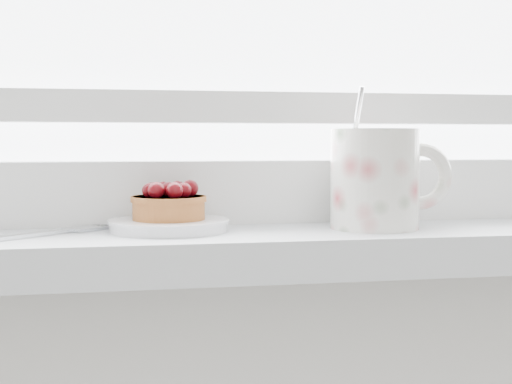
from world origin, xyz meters
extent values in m
cube|color=silver|center=(0.00, 1.90, 0.92)|extent=(1.60, 0.20, 0.04)
cube|color=white|center=(0.00, 1.97, 0.97)|extent=(1.30, 0.05, 0.07)
cube|color=white|center=(0.00, 1.97, 1.07)|extent=(1.30, 0.04, 0.04)
cylinder|color=white|center=(-0.08, 1.90, 0.95)|extent=(0.12, 0.12, 0.01)
cylinder|color=brown|center=(-0.08, 1.90, 0.96)|extent=(0.07, 0.07, 0.02)
cylinder|color=brown|center=(-0.08, 1.90, 0.97)|extent=(0.08, 0.08, 0.01)
sphere|color=#400004|center=(-0.08, 1.90, 0.98)|extent=(0.02, 0.02, 0.02)
sphere|color=#400004|center=(-0.05, 1.90, 0.98)|extent=(0.02, 0.02, 0.02)
sphere|color=#400004|center=(-0.06, 1.92, 0.98)|extent=(0.02, 0.02, 0.02)
sphere|color=#400004|center=(-0.08, 1.92, 0.98)|extent=(0.02, 0.02, 0.02)
sphere|color=#400004|center=(-0.09, 1.91, 0.98)|extent=(0.01, 0.01, 0.01)
sphere|color=#400004|center=(-0.10, 1.89, 0.98)|extent=(0.02, 0.02, 0.02)
sphere|color=#400004|center=(-0.09, 1.88, 0.98)|extent=(0.02, 0.02, 0.02)
sphere|color=#400004|center=(-0.07, 1.88, 0.98)|extent=(0.02, 0.02, 0.02)
sphere|color=#400004|center=(-0.06, 1.89, 0.98)|extent=(0.02, 0.02, 0.02)
cylinder|color=silver|center=(0.14, 1.88, 0.99)|extent=(0.09, 0.09, 0.10)
cylinder|color=black|center=(0.14, 1.88, 1.04)|extent=(0.08, 0.08, 0.01)
torus|color=silver|center=(0.19, 1.88, 0.99)|extent=(0.07, 0.02, 0.07)
cylinder|color=silver|center=(0.13, 1.90, 1.06)|extent=(0.01, 0.03, 0.06)
cube|color=silver|center=(-0.18, 1.90, 0.94)|extent=(0.02, 0.02, 0.00)
cube|color=silver|center=(-0.16, 1.92, 0.94)|extent=(0.04, 0.04, 0.00)
cube|color=silver|center=(-0.13, 1.93, 0.94)|extent=(0.03, 0.03, 0.00)
cube|color=silver|center=(-0.13, 1.94, 0.94)|extent=(0.03, 0.03, 0.00)
cube|color=silver|center=(-0.14, 1.94, 0.94)|extent=(0.03, 0.03, 0.00)
cube|color=silver|center=(-0.14, 1.95, 0.94)|extent=(0.03, 0.03, 0.00)
camera|label=1|loc=(-0.13, 1.17, 1.03)|focal=50.00mm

